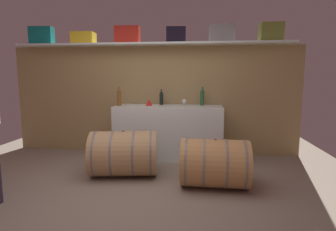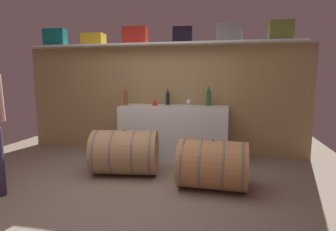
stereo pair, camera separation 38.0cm
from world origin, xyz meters
name	(u,v)px [view 1 (the left image)]	position (x,y,z in m)	size (l,w,h in m)	color
ground_plane	(135,183)	(0.00, 0.53, -0.01)	(6.48, 7.43, 0.02)	gray
back_wall_panel	(153,100)	(0.00, 2.12, 0.98)	(5.28, 0.10, 1.97)	#9C8353
high_shelf_board	(152,44)	(0.00, 1.97, 1.98)	(4.86, 0.40, 0.03)	silver
toolcase_teal	(42,36)	(-2.04, 1.97, 2.16)	(0.41, 0.19, 0.32)	#107675
toolcase_yellow	(84,38)	(-1.24, 1.97, 2.10)	(0.40, 0.27, 0.21)	yellow
toolcase_red	(127,35)	(-0.43, 1.97, 2.15)	(0.44, 0.19, 0.30)	red
toolcase_black	(176,35)	(0.43, 1.97, 2.13)	(0.33, 0.20, 0.27)	black
toolcase_grey	(222,33)	(1.22, 1.97, 2.15)	(0.43, 0.19, 0.29)	gray
toolcase_olive	(271,32)	(2.03, 1.97, 2.15)	(0.37, 0.27, 0.30)	olive
work_cabinet	(168,132)	(0.32, 1.74, 0.46)	(1.84, 0.63, 0.92)	white
wine_bottle_dark	(161,98)	(0.18, 1.92, 1.04)	(0.07, 0.07, 0.28)	black
wine_bottle_amber	(119,97)	(-0.52, 1.68, 1.06)	(0.07, 0.07, 0.33)	brown
wine_bottle_green	(202,97)	(0.90, 1.91, 1.07)	(0.07, 0.07, 0.32)	#2A5D33
wine_glass	(184,102)	(0.60, 1.56, 1.01)	(0.07, 0.07, 0.13)	white
red_funnel	(149,102)	(-0.02, 1.75, 0.98)	(0.11, 0.11, 0.12)	red
wine_barrel_near	(124,153)	(-0.22, 0.79, 0.33)	(1.01, 0.77, 0.66)	tan
wine_barrel_far	(215,163)	(1.06, 0.51, 0.31)	(0.87, 0.65, 0.63)	tan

